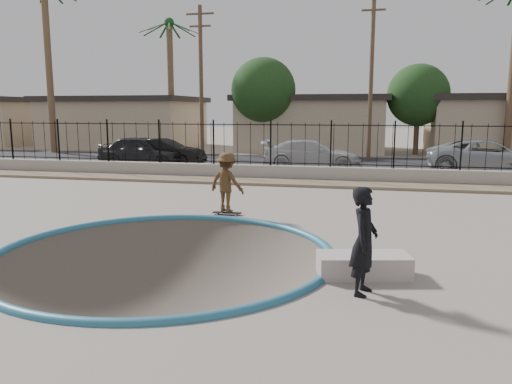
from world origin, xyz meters
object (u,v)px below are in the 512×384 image
object	(u,v)px
car_b	(163,153)
skateboard	(227,213)
videographer	(364,241)
car_c	(312,154)
concrete_ledge	(363,265)
skater	(227,186)
car_a	(143,151)
car_d	(489,156)

from	to	relation	value
car_b	skateboard	bearing A→B (deg)	-149.82
videographer	car_c	xyz separation A→B (m)	(-2.73, 16.81, -0.13)
skateboard	concrete_ledge	distance (m)	5.90
skater	car_b	world-z (taller)	skater
videographer	car_a	xyz separation A→B (m)	(-11.25, 15.77, -0.05)
concrete_ledge	car_d	size ratio (longest dim) A/B	0.29
car_c	skater	bearing A→B (deg)	172.52
skater	car_a	size ratio (longest dim) A/B	0.36
concrete_ledge	videographer	bearing A→B (deg)	-90.00
skater	car_b	distance (m)	12.46
skateboard	videographer	world-z (taller)	videographer
skater	car_c	size ratio (longest dim) A/B	0.34
skateboard	car_d	xyz separation A→B (m)	(9.23, 11.41, 0.74)
skater	car_d	world-z (taller)	skater
videographer	car_b	xyz separation A→B (m)	(-10.28, 16.02, -0.13)
skateboard	videographer	distance (m)	6.64
skater	car_a	xyz separation A→B (m)	(-7.44, 10.40, -0.00)
car_d	skater	bearing A→B (deg)	144.94
concrete_ledge	car_d	bearing A→B (deg)	71.19
car_c	car_b	bearing A→B (deg)	93.90
car_b	car_d	bearing A→B (deg)	-88.31
skater	car_d	xyz separation A→B (m)	(9.23, 11.41, -0.03)
videographer	car_d	size ratio (longest dim) A/B	0.32
skateboard	concrete_ledge	world-z (taller)	concrete_ledge
car_b	concrete_ledge	bearing A→B (deg)	-146.92
car_c	car_a	bearing A→B (deg)	94.89
concrete_ledge	car_b	xyz separation A→B (m)	(-10.28, 15.15, 0.54)
car_b	car_d	size ratio (longest dim) A/B	0.78
skater	concrete_ledge	distance (m)	5.93
car_b	car_c	size ratio (longest dim) A/B	0.88
concrete_ledge	car_a	size ratio (longest dim) A/B	0.35
skater	car_a	bearing A→B (deg)	-34.52
car_d	videographer	bearing A→B (deg)	166.03
car_a	car_b	world-z (taller)	car_a
skateboard	videographer	bearing A→B (deg)	-56.23
skateboard	car_c	xyz separation A→B (m)	(1.09, 11.44, 0.68)
car_a	car_c	bearing A→B (deg)	-78.22
skater	skateboard	distance (m)	0.77
skater	concrete_ledge	bearing A→B (deg)	150.18
videographer	car_d	bearing A→B (deg)	-6.41
skater	car_d	size ratio (longest dim) A/B	0.30
skateboard	skater	bearing A→B (deg)	-1.60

